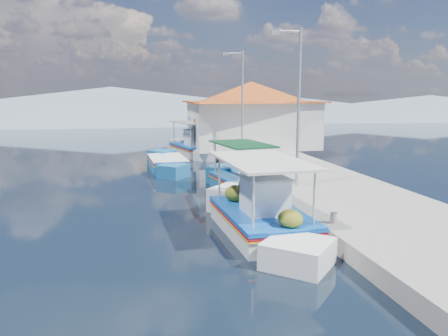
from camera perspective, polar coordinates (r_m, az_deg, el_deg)
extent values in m
plane|color=black|center=(14.61, -5.00, -6.56)|extent=(160.00, 160.00, 0.00)
cube|color=gray|center=(21.63, 8.85, -0.66)|extent=(5.00, 44.00, 0.50)
cylinder|color=#A5A8AD|center=(12.64, 14.07, -6.31)|extent=(0.20, 0.20, 0.30)
cylinder|color=#A5A8AD|center=(17.16, 6.91, -1.92)|extent=(0.20, 0.20, 0.30)
cylinder|color=#A5A8AD|center=(22.84, 2.19, 1.00)|extent=(0.20, 0.20, 0.30)
cylinder|color=#A5A8AD|center=(28.66, -0.64, 2.75)|extent=(0.20, 0.20, 0.30)
cube|color=white|center=(13.06, 4.82, -7.56)|extent=(2.31, 4.20, 0.90)
cube|color=white|center=(15.59, 2.60, -4.27)|extent=(2.11, 2.11, 0.99)
cube|color=white|center=(10.66, 8.03, -11.63)|extent=(2.05, 2.05, 0.85)
cube|color=#0D51B4|center=(12.95, 4.84, -5.81)|extent=(2.38, 4.33, 0.06)
cube|color=#AA0E19|center=(12.97, 4.84, -6.13)|extent=(2.38, 4.33, 0.05)
cube|color=yellow|center=(12.99, 4.84, -6.41)|extent=(2.38, 4.33, 0.04)
cube|color=#0D51B4|center=(12.93, 4.85, -5.52)|extent=(2.39, 4.29, 0.05)
cube|color=brown|center=(12.94, 4.85, -5.65)|extent=(2.14, 4.11, 0.05)
cube|color=white|center=(12.55, 5.17, -3.69)|extent=(1.21, 1.29, 1.04)
cube|color=silver|center=(12.43, 5.21, -1.28)|extent=(1.32, 1.39, 0.06)
cylinder|color=beige|center=(14.27, 0.10, -1.07)|extent=(0.07, 0.07, 1.51)
cylinder|color=beige|center=(14.59, 6.56, -0.89)|extent=(0.07, 0.07, 1.51)
cylinder|color=beige|center=(10.96, 2.67, -4.35)|extent=(0.07, 0.07, 1.51)
cylinder|color=beige|center=(11.38, 10.93, -3.99)|extent=(0.07, 0.07, 1.51)
cube|color=silver|center=(12.63, 4.94, 0.97)|extent=(2.41, 4.21, 0.07)
ellipsoid|color=#4F5115|center=(14.05, 2.16, -3.26)|extent=(0.72, 0.79, 0.54)
ellipsoid|color=#4F5115|center=(14.64, 4.37, -2.93)|extent=(0.60, 0.66, 0.45)
ellipsoid|color=#4F5115|center=(11.34, 7.72, -6.64)|extent=(0.64, 0.70, 0.48)
sphere|color=red|center=(13.54, 8.24, -1.95)|extent=(0.38, 0.38, 0.38)
cube|color=#1A619C|center=(18.45, 2.34, -2.50)|extent=(2.25, 3.50, 0.83)
cube|color=#1A619C|center=(20.58, 1.85, -0.94)|extent=(1.77, 1.77, 0.92)
cube|color=#1A619C|center=(16.39, 2.95, -4.05)|extent=(1.72, 1.72, 0.79)
cube|color=#0D51B4|center=(18.38, 2.35, -1.32)|extent=(2.32, 3.61, 0.05)
cube|color=#AA0E19|center=(18.39, 2.35, -1.54)|extent=(2.32, 3.61, 0.04)
cube|color=yellow|center=(18.40, 2.35, -1.72)|extent=(2.32, 3.61, 0.04)
cube|color=#1A619C|center=(18.36, 2.35, -1.13)|extent=(2.33, 3.58, 0.04)
cube|color=brown|center=(18.37, 2.35, -1.21)|extent=(2.10, 3.42, 0.04)
cylinder|color=beige|center=(19.56, -0.01, 1.54)|extent=(0.06, 0.06, 1.40)
cylinder|color=beige|center=(19.67, 4.08, 1.56)|extent=(0.06, 0.06, 1.40)
cylinder|color=beige|center=(16.85, 0.37, 0.24)|extent=(0.06, 0.06, 1.40)
cylinder|color=beige|center=(16.98, 5.11, 0.27)|extent=(0.06, 0.06, 1.40)
cube|color=#0B3A1E|center=(18.16, 2.38, 3.14)|extent=(2.34, 3.52, 0.06)
cube|color=#1A619C|center=(23.75, -7.39, 0.19)|extent=(1.94, 3.41, 0.92)
cube|color=#1A619C|center=(25.92, -7.46, 1.24)|extent=(1.77, 1.77, 1.02)
cube|color=#1A619C|center=(21.64, -7.33, -0.72)|extent=(1.72, 1.72, 0.87)
cube|color=#0D51B4|center=(23.69, -7.42, 1.21)|extent=(2.00, 3.51, 0.06)
cube|color=#AA0E19|center=(23.70, -7.41, 1.03)|extent=(2.00, 3.51, 0.05)
cube|color=yellow|center=(23.71, -7.41, 0.87)|extent=(2.00, 3.51, 0.04)
cube|color=white|center=(23.68, -7.42, 1.38)|extent=(2.02, 3.48, 0.05)
cube|color=brown|center=(23.68, -7.42, 1.31)|extent=(1.80, 3.33, 0.05)
cube|color=white|center=(29.63, -4.01, 2.10)|extent=(2.88, 4.21, 0.91)
cube|color=white|center=(32.14, -3.49, 2.89)|extent=(1.98, 1.98, 1.00)
cube|color=white|center=(27.19, -4.61, 1.42)|extent=(1.92, 1.92, 0.86)
cube|color=#0D51B4|center=(29.58, -4.02, 2.90)|extent=(2.96, 4.34, 0.06)
cube|color=#AA0E19|center=(29.59, -4.01, 2.76)|extent=(2.96, 4.34, 0.05)
cube|color=yellow|center=(29.60, -4.01, 2.63)|extent=(2.96, 4.34, 0.04)
cube|color=#0D51B4|center=(29.57, -4.02, 3.03)|extent=(2.97, 4.31, 0.05)
cube|color=brown|center=(29.57, -4.02, 2.98)|extent=(2.70, 4.10, 0.05)
cube|color=white|center=(29.24, -4.09, 3.93)|extent=(1.37, 1.47, 1.05)
cube|color=silver|center=(29.19, -4.11, 5.00)|extent=(1.49, 1.59, 0.06)
cylinder|color=beige|center=(31.19, -5.16, 4.71)|extent=(0.07, 0.07, 1.53)
cylinder|color=beige|center=(31.02, -2.22, 4.72)|extent=(0.07, 0.07, 1.53)
cylinder|color=beige|center=(28.01, -6.05, 4.15)|extent=(0.07, 0.07, 1.53)
cylinder|color=beige|center=(27.82, -2.78, 4.15)|extent=(0.07, 0.07, 1.53)
cube|color=silver|center=(29.44, -4.05, 5.93)|extent=(2.97, 4.24, 0.07)
cube|color=silver|center=(30.03, 3.52, 5.64)|extent=(8.00, 6.00, 3.00)
cube|color=#B94D19|center=(29.97, 3.55, 8.59)|extent=(8.64, 6.48, 0.10)
pyramid|color=#B94D19|center=(29.97, 3.56, 9.84)|extent=(10.49, 10.49, 1.40)
cube|color=brown|center=(28.32, -3.79, 4.38)|extent=(0.06, 1.00, 2.00)
cube|color=#0D51B4|center=(30.74, -4.43, 5.90)|extent=(0.06, 1.20, 0.90)
cylinder|color=#A5A8AD|center=(17.10, 9.67, 7.60)|extent=(0.12, 0.12, 6.00)
cylinder|color=#A5A8AD|center=(17.07, 8.31, 17.22)|extent=(1.00, 0.08, 0.08)
cube|color=#A5A8AD|center=(16.91, 6.64, 17.16)|extent=(0.30, 0.14, 0.14)
cylinder|color=#A5A8AD|center=(25.70, 2.39, 8.34)|extent=(0.12, 0.12, 6.00)
cylinder|color=#A5A8AD|center=(25.68, 1.32, 14.71)|extent=(1.00, 0.08, 0.08)
cube|color=#A5A8AD|center=(25.57, 0.19, 14.62)|extent=(0.30, 0.14, 0.14)
cone|color=slate|center=(70.05, -14.42, 7.96)|extent=(96.00, 96.00, 5.50)
cone|color=slate|center=(74.85, 9.40, 7.56)|extent=(76.80, 76.80, 3.80)
cone|color=slate|center=(86.91, 25.13, 7.19)|extent=(89.60, 89.60, 4.20)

